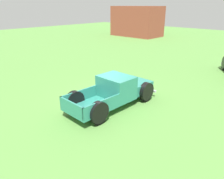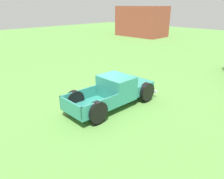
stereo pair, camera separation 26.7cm
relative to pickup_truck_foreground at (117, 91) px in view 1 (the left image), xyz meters
name	(u,v)px [view 1 (the left image)]	position (x,y,z in m)	size (l,w,h in m)	color
ground_plane	(108,99)	(-0.83, 0.17, -0.72)	(80.00, 80.00, 0.00)	#5B9342
pickup_truck_foreground	(117,91)	(0.00, 0.00, 0.00)	(2.06, 4.98, 1.50)	#2D8475
brick_pavilion	(137,21)	(-15.16, 21.77, 1.57)	(7.56, 4.38, 4.58)	brown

